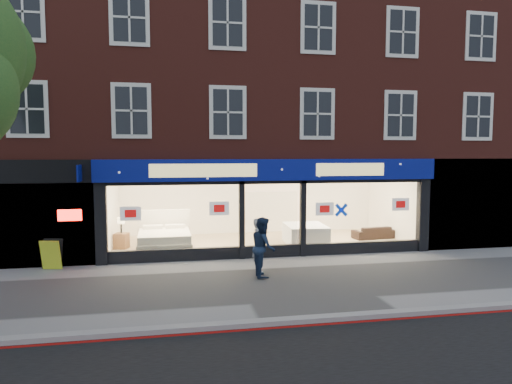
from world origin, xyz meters
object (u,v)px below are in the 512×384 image
object	(u,v)px
sofa	(373,232)
pedestrian_blue	(263,247)
mattress_stack	(305,234)
pedestrian_grey	(259,245)
a_board	(52,254)
display_bed	(164,239)

from	to	relation	value
sofa	pedestrian_blue	bearing A→B (deg)	32.24
mattress_stack	pedestrian_blue	bearing A→B (deg)	-122.29
sofa	pedestrian_blue	size ratio (longest dim) A/B	0.98
pedestrian_grey	pedestrian_blue	size ratio (longest dim) A/B	0.94
sofa	a_board	world-z (taller)	a_board
display_bed	pedestrian_grey	size ratio (longest dim) A/B	1.45
display_bed	pedestrian_grey	world-z (taller)	pedestrian_grey
display_bed	sofa	size ratio (longest dim) A/B	1.39
a_board	pedestrian_grey	bearing A→B (deg)	-1.67
display_bed	mattress_stack	world-z (taller)	display_bed
display_bed	mattress_stack	bearing A→B (deg)	-1.09
display_bed	a_board	distance (m)	3.78
pedestrian_blue	pedestrian_grey	bearing A→B (deg)	4.94
display_bed	sofa	world-z (taller)	display_bed
pedestrian_grey	a_board	bearing A→B (deg)	72.46
mattress_stack	a_board	xyz separation A→B (m)	(-8.50, -1.84, -0.00)
pedestrian_grey	pedestrian_blue	world-z (taller)	pedestrian_blue
sofa	pedestrian_grey	size ratio (longest dim) A/B	1.04
display_bed	a_board	world-z (taller)	display_bed
pedestrian_grey	pedestrian_blue	bearing A→B (deg)	178.46
sofa	pedestrian_blue	world-z (taller)	pedestrian_blue
a_board	sofa	bearing A→B (deg)	23.46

